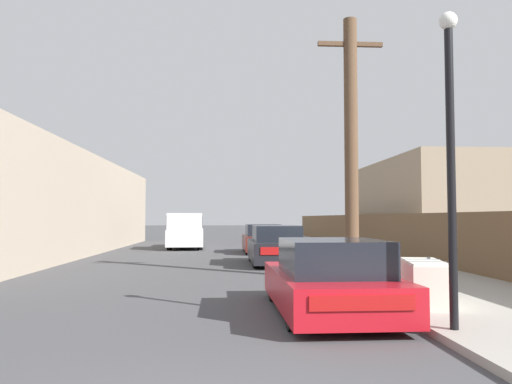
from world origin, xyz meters
TOP-DOWN VIEW (x-y plane):
  - sidewalk_curb at (5.30, 23.50)m, footprint 4.20×63.00m
  - discarded_fridge at (3.92, 5.90)m, footprint 0.99×1.79m
  - parked_sports_car_red at (2.12, 5.67)m, footprint 1.94×4.31m
  - car_parked_mid at (2.10, 15.02)m, footprint 1.88×4.40m
  - car_parked_far at (2.06, 21.15)m, footprint 1.86×4.11m
  - pickup_truck at (-1.94, 24.60)m, footprint 2.19×5.68m
  - utility_pole at (3.71, 10.28)m, footprint 1.80×0.37m
  - street_lamp at (3.51, 3.84)m, footprint 0.26×0.26m
  - wooden_fence at (7.25, 22.01)m, footprint 0.08×40.28m
  - building_left_block at (-9.14, 20.81)m, footprint 7.00×26.22m
  - building_right_house at (11.18, 23.06)m, footprint 6.00×12.90m

SIDE VIEW (x-z plane):
  - sidewalk_curb at x=5.30m, z-range 0.00..0.12m
  - discarded_fridge at x=3.92m, z-range 0.11..0.92m
  - parked_sports_car_red at x=2.12m, z-range -0.07..1.25m
  - car_parked_far at x=2.06m, z-range -0.05..1.33m
  - car_parked_mid at x=2.10m, z-range -0.04..1.37m
  - pickup_truck at x=-1.94m, z-range -0.01..1.92m
  - wooden_fence at x=7.25m, z-range 0.12..1.85m
  - building_left_block at x=-9.14m, z-range 0.00..4.56m
  - building_right_house at x=11.18m, z-range 0.00..4.59m
  - street_lamp at x=3.51m, z-range 0.49..5.04m
  - utility_pole at x=3.71m, z-range 0.19..7.26m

